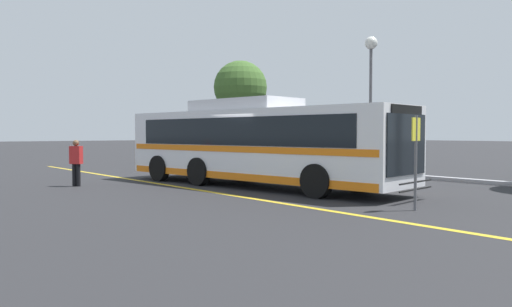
{
  "coord_description": "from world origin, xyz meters",
  "views": [
    {
      "loc": [
        13.49,
        -11.09,
        1.87
      ],
      "look_at": [
        0.06,
        0.11,
        1.16
      ],
      "focal_mm": 35.0,
      "sensor_mm": 36.0,
      "label": 1
    }
  ],
  "objects": [
    {
      "name": "ground_plane",
      "position": [
        0.0,
        0.0,
        0.0
      ],
      "size": [
        220.0,
        220.0,
        0.0
      ],
      "primitive_type": "plane",
      "color": "#262628"
    },
    {
      "name": "bus_stop_sign",
      "position": [
        6.76,
        -0.47,
        1.45
      ],
      "size": [
        0.08,
        0.4,
        2.3
      ],
      "rotation": [
        0.0,
        0.0,
        -1.45
      ],
      "color": "#59595E",
      "rests_on": "ground_plane"
    },
    {
      "name": "lane_strip_0",
      "position": [
        0.06,
        -2.09,
        0.0
      ],
      "size": [
        31.27,
        0.2,
        0.01
      ],
      "primitive_type": "cube",
      "rotation": [
        0.0,
        0.0,
        1.57
      ],
      "color": "gold",
      "rests_on": "ground_plane"
    },
    {
      "name": "transit_bus",
      "position": [
        0.04,
        0.11,
        1.54
      ],
      "size": [
        11.77,
        3.85,
        3.07
      ],
      "rotation": [
        0.0,
        0.0,
        -1.45
      ],
      "color": "white",
      "rests_on": "ground_plane"
    },
    {
      "name": "street_lamp",
      "position": [
        -1.16,
        8.17,
        5.0
      ],
      "size": [
        0.6,
        0.6,
        6.41
      ],
      "color": "#59595E",
      "rests_on": "ground_plane"
    },
    {
      "name": "tree_2",
      "position": [
        -15.53,
        11.61,
        5.22
      ],
      "size": [
        3.93,
        3.93,
        7.2
      ],
      "color": "#513823",
      "rests_on": "ground_plane"
    },
    {
      "name": "pedestrian_0",
      "position": [
        -4.02,
        -4.74,
        0.92
      ],
      "size": [
        0.47,
        0.42,
        1.63
      ],
      "rotation": [
        0.0,
        0.0,
        3.73
      ],
      "color": "black",
      "rests_on": "ground_plane"
    },
    {
      "name": "parked_car_0",
      "position": [
        -10.03,
        5.61,
        0.68
      ],
      "size": [
        4.13,
        2.02,
        1.34
      ],
      "rotation": [
        0.0,
        0.0,
        -1.6
      ],
      "color": "#4C3823",
      "rests_on": "ground_plane"
    },
    {
      "name": "curb_strip",
      "position": [
        0.06,
        7.1,
        0.07
      ],
      "size": [
        39.27,
        0.36,
        0.15
      ],
      "primitive_type": "cube",
      "color": "#99999E",
      "rests_on": "ground_plane"
    },
    {
      "name": "parked_car_1",
      "position": [
        -5.36,
        5.33,
        0.75
      ],
      "size": [
        4.04,
        1.99,
        1.52
      ],
      "rotation": [
        0.0,
        0.0,
        -1.59
      ],
      "color": "silver",
      "rests_on": "ground_plane"
    }
  ]
}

